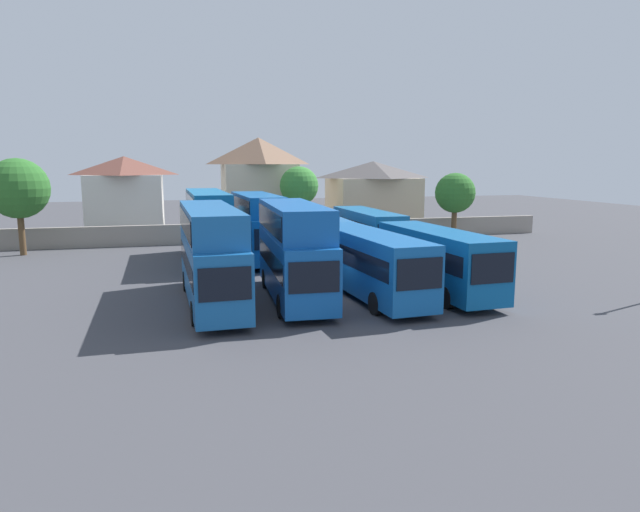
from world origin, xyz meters
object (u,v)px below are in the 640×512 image
(bus_6, at_px, (258,224))
(tree_right_of_lot, at_px, (299,186))
(bus_1, at_px, (211,250))
(bus_7, at_px, (318,233))
(bus_2, at_px, (294,246))
(house_terrace_right, at_px, (373,194))
(house_terrace_centre, at_px, (259,184))
(bus_5, at_px, (208,222))
(tree_behind_wall, at_px, (18,189))
(bus_4, at_px, (437,257))
(house_terrace_left, at_px, (126,195))
(tree_left_of_lot, at_px, (455,193))
(bus_3, at_px, (370,261))
(bus_8, at_px, (367,230))

(bus_6, distance_m, tree_right_of_lot, 14.12)
(bus_1, xyz_separation_m, bus_7, (8.78, 12.59, -0.92))
(bus_2, height_order, house_terrace_right, house_terrace_right)
(house_terrace_centre, bearing_deg, bus_7, -84.57)
(house_terrace_right, bearing_deg, bus_6, -130.42)
(bus_1, distance_m, bus_7, 15.38)
(bus_5, distance_m, tree_behind_wall, 15.64)
(bus_2, bearing_deg, tree_behind_wall, -135.74)
(bus_4, relative_size, bus_7, 0.88)
(tree_behind_wall, bearing_deg, bus_4, -38.25)
(house_terrace_left, bearing_deg, house_terrace_right, -1.99)
(bus_7, relative_size, house_terrace_right, 1.25)
(bus_1, distance_m, tree_behind_wall, 23.89)
(bus_2, distance_m, bus_6, 12.58)
(house_terrace_centre, height_order, tree_right_of_lot, house_terrace_centre)
(bus_6, bearing_deg, house_terrace_centre, 169.36)
(bus_2, relative_size, tree_right_of_lot, 1.53)
(bus_6, relative_size, tree_right_of_lot, 1.47)
(bus_1, bearing_deg, house_terrace_left, -170.19)
(bus_6, relative_size, house_terrace_centre, 1.03)
(bus_2, height_order, bus_6, bus_2)
(bus_7, bearing_deg, house_terrace_right, 150.34)
(tree_right_of_lot, bearing_deg, bus_7, -95.67)
(bus_6, bearing_deg, tree_behind_wall, -114.10)
(bus_6, xyz_separation_m, tree_left_of_lot, (20.23, 8.15, 1.57))
(bus_2, xyz_separation_m, bus_7, (4.52, 12.71, -0.97))
(bus_5, bearing_deg, bus_7, 84.93)
(bus_3, bearing_deg, bus_1, -97.78)
(bus_8, height_order, tree_behind_wall, tree_behind_wall)
(bus_4, bearing_deg, tree_left_of_lot, 147.27)
(bus_1, xyz_separation_m, bus_4, (12.19, -0.61, -0.79))
(bus_1, relative_size, bus_2, 1.12)
(bus_8, bearing_deg, bus_3, -19.02)
(house_terrace_centre, distance_m, tree_left_of_lot, 20.39)
(bus_1, xyz_separation_m, bus_3, (8.30, -0.56, -0.80))
(bus_3, relative_size, bus_5, 0.93)
(bus_7, bearing_deg, bus_4, 15.83)
(tree_left_of_lot, bearing_deg, tree_right_of_lot, 162.59)
(bus_8, distance_m, tree_left_of_lot, 14.10)
(bus_6, relative_size, tree_left_of_lot, 1.62)
(bus_2, xyz_separation_m, bus_8, (8.56, 12.97, -0.84))
(bus_4, bearing_deg, house_terrace_left, -152.63)
(bus_8, xyz_separation_m, tree_left_of_lot, (11.54, 7.75, 2.33))
(bus_8, bearing_deg, bus_7, -86.69)
(bus_6, bearing_deg, tree_right_of_lot, 153.07)
(tree_left_of_lot, bearing_deg, bus_6, -158.07)
(bus_4, xyz_separation_m, bus_7, (-3.41, 13.20, -0.13))
(bus_3, bearing_deg, tree_right_of_lot, 172.26)
(house_terrace_left, relative_size, house_terrace_right, 0.82)
(tree_left_of_lot, distance_m, tree_behind_wall, 37.83)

